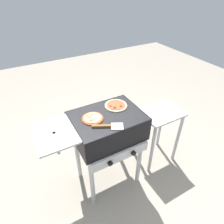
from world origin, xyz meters
name	(u,v)px	position (x,y,z in m)	size (l,w,h in m)	color
ground_plane	(108,177)	(0.00, 0.00, 0.00)	(8.00, 8.00, 0.00)	gray
grill	(106,128)	(-0.01, 0.00, 0.76)	(0.96, 0.53, 0.90)	black
pizza_cheese	(92,118)	(-0.14, 0.01, 0.91)	(0.19, 0.19, 0.03)	#C64723
pizza_pepperoni	(116,105)	(0.14, 0.09, 0.91)	(0.21, 0.21, 0.04)	beige
spatula	(108,126)	(-0.07, -0.15, 0.91)	(0.26, 0.17, 0.02)	#B7BABF
prep_table	(159,126)	(0.66, 0.00, 0.51)	(0.44, 0.36, 0.71)	#B2B2B7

